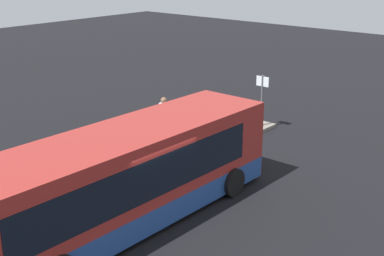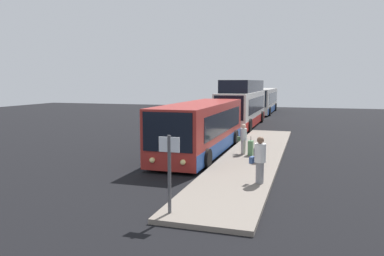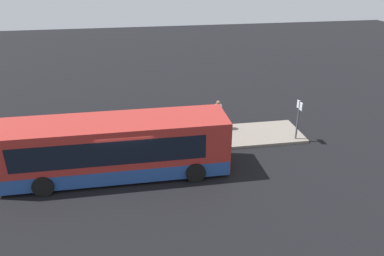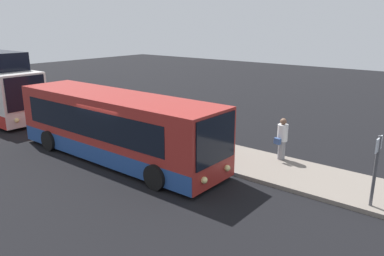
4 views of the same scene
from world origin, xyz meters
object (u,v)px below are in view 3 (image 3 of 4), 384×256
(suitcase, at_px, (129,137))
(trash_bin, at_px, (157,131))
(passenger_boarding, at_px, (218,114))
(passenger_waiting, at_px, (123,133))
(sign_post, at_px, (298,115))
(bus_lead, at_px, (116,148))

(suitcase, xyz_separation_m, trash_bin, (1.56, 0.59, -0.05))
(passenger_boarding, relative_size, passenger_waiting, 1.11)
(suitcase, bearing_deg, sign_post, -5.91)
(passenger_boarding, xyz_separation_m, trash_bin, (-3.65, -0.51, -0.61))
(trash_bin, bearing_deg, bus_lead, -122.55)
(passenger_waiting, relative_size, trash_bin, 2.43)
(passenger_boarding, relative_size, sign_post, 0.77)
(bus_lead, distance_m, trash_bin, 4.11)
(bus_lead, bearing_deg, passenger_boarding, 33.83)
(bus_lead, bearing_deg, trash_bin, 57.45)
(suitcase, bearing_deg, passenger_waiting, -121.88)
(passenger_waiting, bearing_deg, trash_bin, -114.33)
(passenger_waiting, bearing_deg, suitcase, -85.47)
(passenger_boarding, bearing_deg, passenger_waiting, 27.47)
(sign_post, bearing_deg, passenger_waiting, 176.88)
(bus_lead, relative_size, trash_bin, 16.11)
(sign_post, distance_m, trash_bin, 7.89)
(passenger_boarding, distance_m, trash_bin, 3.74)
(suitcase, bearing_deg, bus_lead, -102.07)
(bus_lead, xyz_separation_m, passenger_boarding, (5.81, 3.89, -0.28))
(passenger_waiting, distance_m, suitcase, 0.70)
(suitcase, distance_m, sign_post, 9.33)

